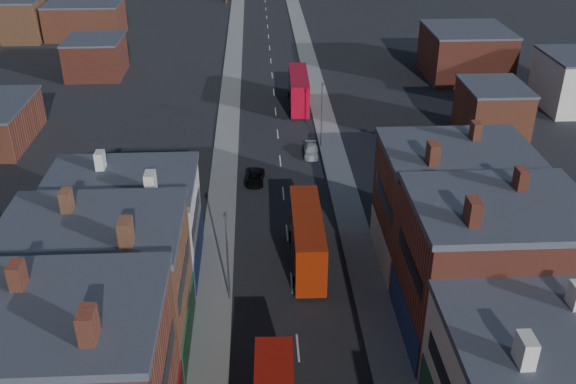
{
  "coord_description": "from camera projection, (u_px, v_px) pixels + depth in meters",
  "views": [
    {
      "loc": [
        -2.59,
        -12.09,
        32.7
      ],
      "look_at": [
        0.0,
        38.19,
        5.47
      ],
      "focal_mm": 40.0,
      "sensor_mm": 36.0,
      "label": 1
    }
  ],
  "objects": [
    {
      "name": "bus_2",
      "position": [
        299.0,
        90.0,
        89.9
      ],
      "size": [
        3.01,
        11.16,
        4.8
      ],
      "rotation": [
        0.0,
        0.0,
        -0.02
      ],
      "color": "#9E0619",
      "rests_on": "ground"
    },
    {
      "name": "car_3",
      "position": [
        311.0,
        151.0,
        76.63
      ],
      "size": [
        1.86,
        4.08,
        1.16
      ],
      "primitive_type": "imported",
      "rotation": [
        0.0,
        0.0,
        -0.06
      ],
      "color": "silver",
      "rests_on": "ground"
    },
    {
      "name": "lamp_post_3",
      "position": [
        322.0,
        110.0,
        77.0
      ],
      "size": [
        0.25,
        0.7,
        8.12
      ],
      "color": "slate",
      "rests_on": "ground"
    },
    {
      "name": "bus_1",
      "position": [
        307.0,
        238.0,
        55.86
      ],
      "size": [
        2.94,
        11.22,
        4.83
      ],
      "rotation": [
        0.0,
        0.0,
        -0.01
      ],
      "color": "#A32409",
      "rests_on": "ground"
    },
    {
      "name": "pavement_west",
      "position": [
        223.0,
        186.0,
        69.89
      ],
      "size": [
        3.0,
        200.0,
        0.12
      ],
      "primitive_type": "cube",
      "color": "gray",
      "rests_on": "ground"
    },
    {
      "name": "lamp_post_2",
      "position": [
        227.0,
        252.0,
        50.17
      ],
      "size": [
        0.25,
        0.7,
        8.12
      ],
      "color": "slate",
      "rests_on": "ground"
    },
    {
      "name": "pavement_east",
      "position": [
        341.0,
        183.0,
        70.48
      ],
      "size": [
        3.0,
        200.0,
        0.12
      ],
      "primitive_type": "cube",
      "color": "gray",
      "rests_on": "ground"
    },
    {
      "name": "car_2",
      "position": [
        255.0,
        177.0,
        70.47
      ],
      "size": [
        2.25,
        4.32,
        1.16
      ],
      "primitive_type": "imported",
      "rotation": [
        0.0,
        0.0,
        -0.08
      ],
      "color": "black",
      "rests_on": "ground"
    }
  ]
}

